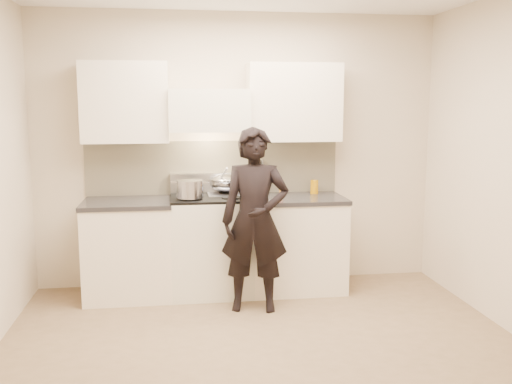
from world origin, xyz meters
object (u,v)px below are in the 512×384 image
stove (211,244)px  utensil_crock (260,183)px  wok (226,183)px  counter_right (296,243)px  person (255,220)px

stove → utensil_crock: 0.79m
wok → utensil_crock: size_ratio=1.21×
counter_right → wok: 0.90m
stove → counter_right: (0.83, 0.00, -0.01)m
person → stove: bearing=134.5°
counter_right → person: 0.79m
counter_right → wok: wok is taller
counter_right → utensil_crock: (-0.32, 0.24, 0.56)m
utensil_crock → stove: bearing=-154.4°
stove → utensil_crock: utensil_crock is taller
wok → person: person is taller
wok → utensil_crock: 0.37m
stove → wok: (0.16, 0.13, 0.57)m
stove → utensil_crock: bearing=25.6°
wok → person: size_ratio=0.25×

